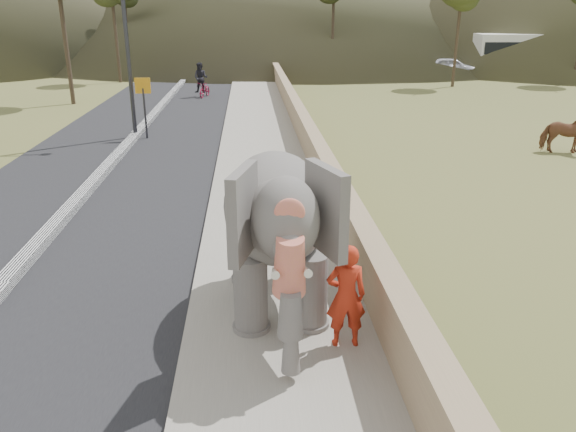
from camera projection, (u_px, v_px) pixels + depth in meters
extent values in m
plane|color=olive|center=(275.00, 294.00, 10.24)|extent=(160.00, 160.00, 0.00)
cube|color=black|center=(116.00, 160.00, 19.27)|extent=(7.00, 120.00, 0.03)
cube|color=black|center=(116.00, 158.00, 19.24)|extent=(0.35, 120.00, 0.22)
cube|color=#9E9687|center=(261.00, 156.00, 19.57)|extent=(3.00, 120.00, 0.15)
cube|color=tan|center=(308.00, 142.00, 19.52)|extent=(0.30, 120.00, 1.10)
cylinder|color=#323338|center=(126.00, 34.00, 21.37)|extent=(0.16, 0.16, 8.00)
cylinder|color=#2D2D33|center=(145.00, 114.00, 22.19)|extent=(0.08, 0.08, 2.00)
cube|color=orange|center=(143.00, 86.00, 21.81)|extent=(0.60, 0.05, 0.60)
imported|color=brown|center=(566.00, 134.00, 20.06)|extent=(1.78, 1.03, 1.42)
imported|color=silver|center=(452.00, 67.00, 43.35)|extent=(4.48, 2.52, 1.44)
cube|color=white|center=(546.00, 54.00, 44.38)|extent=(11.17, 3.39, 3.10)
imported|color=#AF2712|center=(346.00, 296.00, 8.16)|extent=(0.59, 0.39, 1.62)
imported|color=maroon|center=(205.00, 90.00, 33.08)|extent=(0.97, 1.77, 0.88)
imported|color=black|center=(201.00, 78.00, 32.83)|extent=(0.98, 0.85, 1.75)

